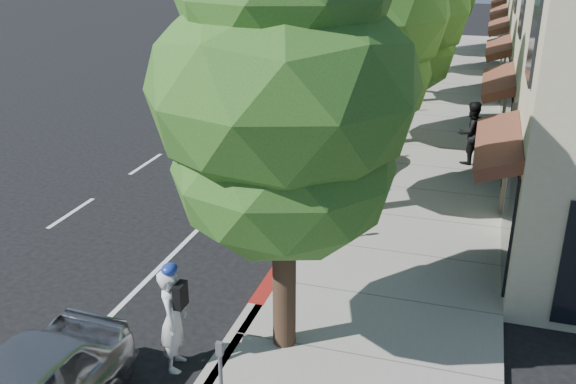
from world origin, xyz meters
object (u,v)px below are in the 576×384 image
at_px(street_tree_1, 361,20).
at_px(dark_sedan, 349,124).
at_px(street_tree_0, 284,96).
at_px(cyclist, 174,320).
at_px(pedestrian, 471,133).
at_px(white_pickup, 374,91).
at_px(silver_suv, 316,163).
at_px(bicycle, 231,209).
at_px(street_tree_2, 397,12).
at_px(dark_suv_far, 388,51).

distance_m(street_tree_1, dark_sedan, 7.58).
distance_m(street_tree_0, cyclist, 4.08).
relative_size(cyclist, pedestrian, 0.95).
bearing_deg(white_pickup, cyclist, -84.43).
bearing_deg(silver_suv, street_tree_1, -40.66).
bearing_deg(silver_suv, white_pickup, 96.32).
xyz_separation_m(white_pickup, pedestrian, (4.08, -6.34, 0.38)).
relative_size(white_pickup, pedestrian, 2.62).
bearing_deg(street_tree_1, bicycle, -147.88).
height_order(street_tree_0, silver_suv, street_tree_0).
bearing_deg(cyclist, white_pickup, -13.91).
bearing_deg(street_tree_2, bicycle, -109.33).
relative_size(cyclist, bicycle, 0.87).
distance_m(street_tree_0, bicycle, 6.46).
xyz_separation_m(bicycle, pedestrian, (5.38, 6.36, 0.57)).
bearing_deg(pedestrian, dark_suv_far, -110.01).
height_order(cyclist, dark_suv_far, dark_suv_far).
bearing_deg(pedestrian, cyclist, 31.89).
bearing_deg(silver_suv, dark_sedan, 96.32).
bearing_deg(bicycle, dark_suv_far, 2.06).
bearing_deg(dark_suv_far, pedestrian, -67.52).
xyz_separation_m(street_tree_1, street_tree_2, (-0.00, 6.00, -0.48)).
bearing_deg(street_tree_1, cyclist, -102.88).
bearing_deg(street_tree_1, dark_sedan, 102.94).
bearing_deg(cyclist, street_tree_1, -26.14).
bearing_deg(street_tree_2, silver_suv, -107.28).
bearing_deg(dark_sedan, street_tree_1, -69.61).
distance_m(bicycle, white_pickup, 12.76).
xyz_separation_m(street_tree_1, white_pickup, (-1.40, 11.00, -4.21)).
relative_size(street_tree_0, cyclist, 3.94).
bearing_deg(silver_suv, dark_suv_far, 98.81).
height_order(street_tree_0, dark_sedan, street_tree_0).
bearing_deg(bicycle, dark_sedan, -6.06).
distance_m(street_tree_2, cyclist, 13.57).
bearing_deg(cyclist, street_tree_2, -20.29).
relative_size(street_tree_0, white_pickup, 1.43).
distance_m(cyclist, pedestrian, 12.42).
bearing_deg(bicycle, silver_suv, -18.72).
xyz_separation_m(dark_sedan, pedestrian, (4.08, -1.44, 0.46)).
xyz_separation_m(dark_suv_far, pedestrian, (4.87, -15.02, 0.20)).
relative_size(cyclist, white_pickup, 0.36).
height_order(street_tree_0, dark_suv_far, street_tree_0).
height_order(silver_suv, pedestrian, pedestrian).
height_order(dark_sedan, pedestrian, pedestrian).
relative_size(street_tree_0, street_tree_2, 0.99).
relative_size(dark_sedan, white_pickup, 0.79).
xyz_separation_m(street_tree_0, silver_suv, (-1.40, 7.50, -3.74)).
relative_size(street_tree_0, street_tree_1, 0.93).
xyz_separation_m(cyclist, silver_suv, (0.20, 8.50, -0.12)).
xyz_separation_m(street_tree_0, street_tree_1, (0.00, 6.00, 0.40)).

